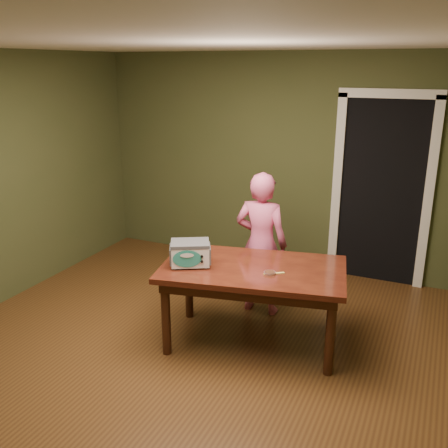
# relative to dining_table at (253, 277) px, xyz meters

# --- Properties ---
(floor) EXTENTS (5.00, 5.00, 0.00)m
(floor) POSITION_rel_dining_table_xyz_m (-0.50, -0.55, -0.65)
(floor) COLOR brown
(floor) RESTS_ON ground
(room_shell) EXTENTS (4.52, 5.02, 2.61)m
(room_shell) POSITION_rel_dining_table_xyz_m (-0.50, -0.55, 1.06)
(room_shell) COLOR #434826
(room_shell) RESTS_ON ground
(doorway) EXTENTS (1.10, 0.66, 2.25)m
(doorway) POSITION_rel_dining_table_xyz_m (0.80, 2.23, 0.41)
(doorway) COLOR black
(doorway) RESTS_ON ground
(dining_table) EXTENTS (1.75, 1.20, 0.75)m
(dining_table) POSITION_rel_dining_table_xyz_m (0.00, 0.00, 0.00)
(dining_table) COLOR #39130D
(dining_table) RESTS_ON floor
(toy_oven) EXTENTS (0.41, 0.37, 0.22)m
(toy_oven) POSITION_rel_dining_table_xyz_m (-0.52, -0.19, 0.22)
(toy_oven) COLOR #4C4F54
(toy_oven) RESTS_ON dining_table
(baking_pan) EXTENTS (0.10, 0.10, 0.02)m
(baking_pan) POSITION_rel_dining_table_xyz_m (0.19, -0.09, 0.11)
(baking_pan) COLOR silver
(baking_pan) RESTS_ON dining_table
(spatula) EXTENTS (0.16, 0.12, 0.01)m
(spatula) POSITION_rel_dining_table_xyz_m (0.22, -0.07, 0.10)
(spatula) COLOR #DCC65F
(spatula) RESTS_ON dining_table
(child) EXTENTS (0.55, 0.37, 1.46)m
(child) POSITION_rel_dining_table_xyz_m (-0.16, 0.63, 0.08)
(child) COLOR #DE5B8A
(child) RESTS_ON floor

